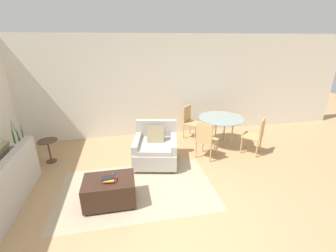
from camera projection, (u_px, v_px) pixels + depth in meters
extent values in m
plane|color=tan|center=(171.00, 210.00, 3.66)|extent=(20.00, 20.00, 0.00)
cube|color=white|center=(147.00, 87.00, 6.13)|extent=(12.00, 0.06, 2.75)
cube|color=tan|center=(138.00, 189.00, 4.17)|extent=(2.81, 1.71, 0.00)
cube|color=brown|center=(140.00, 208.00, 3.70)|extent=(2.75, 0.06, 0.00)
cube|color=brown|center=(138.00, 195.00, 4.01)|extent=(2.75, 0.06, 0.00)
cube|color=brown|center=(137.00, 184.00, 4.32)|extent=(2.75, 0.06, 0.00)
cube|color=brown|center=(136.00, 174.00, 4.63)|extent=(2.75, 0.06, 0.00)
cube|color=#B2ADA3|center=(9.00, 172.00, 3.53)|extent=(0.14, 1.94, 0.40)
cube|color=#B2ADA3|center=(10.00, 151.00, 4.32)|extent=(0.81, 0.12, 0.26)
cube|color=#8E7F5B|center=(1.00, 156.00, 3.85)|extent=(0.19, 0.40, 0.41)
cube|color=#B2ADA3|center=(156.00, 154.00, 4.97)|extent=(1.09, 1.10, 0.34)
cube|color=#B2ADA3|center=(155.00, 146.00, 4.85)|extent=(0.83, 0.93, 0.10)
cube|color=#B2ADA3|center=(156.00, 130.00, 5.19)|extent=(0.92, 0.30, 0.48)
cube|color=#B2ADA3|center=(137.00, 143.00, 4.87)|extent=(0.29, 0.86, 0.20)
cube|color=#B2ADA3|center=(174.00, 143.00, 4.86)|extent=(0.29, 0.86, 0.20)
cylinder|color=brown|center=(137.00, 171.00, 4.68)|extent=(0.05, 0.05, 0.06)
cylinder|color=brown|center=(173.00, 171.00, 4.68)|extent=(0.05, 0.05, 0.06)
cylinder|color=brown|center=(141.00, 154.00, 5.40)|extent=(0.05, 0.05, 0.06)
cylinder|color=brown|center=(172.00, 154.00, 5.39)|extent=(0.05, 0.05, 0.06)
cube|color=#8E7F5B|center=(155.00, 134.00, 4.92)|extent=(0.40, 0.28, 0.38)
cube|color=#382319|center=(110.00, 190.00, 3.74)|extent=(0.84, 0.57, 0.42)
cylinder|color=black|center=(86.00, 214.00, 3.55)|extent=(0.04, 0.04, 0.04)
cylinder|color=black|center=(133.00, 208.00, 3.68)|extent=(0.04, 0.04, 0.04)
cylinder|color=black|center=(90.00, 195.00, 3.97)|extent=(0.04, 0.04, 0.04)
cylinder|color=black|center=(132.00, 190.00, 4.11)|extent=(0.04, 0.04, 0.04)
cube|color=#B72D28|center=(110.00, 180.00, 3.63)|extent=(0.23, 0.15, 0.03)
cube|color=gold|center=(109.00, 179.00, 3.61)|extent=(0.19, 0.17, 0.02)
cube|color=black|center=(108.00, 178.00, 3.62)|extent=(0.22, 0.15, 0.02)
cube|color=#333338|center=(113.00, 175.00, 3.79)|extent=(0.10, 0.17, 0.01)
cylinder|color=brown|center=(24.00, 157.00, 5.02)|extent=(0.44, 0.44, 0.28)
cylinder|color=black|center=(22.00, 152.00, 4.98)|extent=(0.40, 0.40, 0.02)
cone|color=#286033|center=(24.00, 138.00, 4.87)|extent=(0.05, 0.13, 0.66)
cone|color=#286033|center=(23.00, 137.00, 4.96)|extent=(0.11, 0.08, 0.63)
cone|color=#286033|center=(19.00, 138.00, 4.93)|extent=(0.07, 0.06, 0.57)
cone|color=#286033|center=(13.00, 135.00, 4.82)|extent=(0.05, 0.12, 0.81)
cone|color=#286033|center=(14.00, 140.00, 4.77)|extent=(0.08, 0.06, 0.63)
cone|color=#286033|center=(18.00, 136.00, 4.75)|extent=(0.15, 0.09, 0.83)
cylinder|color=#4C3828|center=(47.00, 141.00, 4.93)|extent=(0.41, 0.41, 0.02)
cylinder|color=#4C3828|center=(50.00, 151.00, 5.02)|extent=(0.04, 0.04, 0.49)
cylinder|color=#4C3828|center=(52.00, 161.00, 5.11)|extent=(0.22, 0.22, 0.02)
cylinder|color=#8C9E99|center=(221.00, 118.00, 5.68)|extent=(1.15, 1.15, 0.01)
cylinder|color=#99999E|center=(215.00, 136.00, 5.57)|extent=(0.04, 0.04, 0.74)
cylinder|color=#99999E|center=(232.00, 134.00, 5.65)|extent=(0.04, 0.04, 0.74)
cylinder|color=#99999E|center=(209.00, 129.00, 5.97)|extent=(0.04, 0.04, 0.74)
cylinder|color=#99999E|center=(224.00, 128.00, 6.06)|extent=(0.04, 0.04, 0.74)
cube|color=tan|center=(207.00, 140.00, 5.16)|extent=(0.59, 0.59, 0.03)
cube|color=tan|center=(204.00, 133.00, 4.93)|extent=(0.29, 0.29, 0.45)
cylinder|color=tan|center=(217.00, 148.00, 5.29)|extent=(0.03, 0.03, 0.42)
cylinder|color=tan|center=(203.00, 144.00, 5.48)|extent=(0.03, 0.03, 0.42)
cylinder|color=tan|center=(211.00, 154.00, 5.01)|extent=(0.03, 0.03, 0.42)
cylinder|color=tan|center=(196.00, 150.00, 5.20)|extent=(0.03, 0.03, 0.42)
cube|color=tan|center=(252.00, 136.00, 5.37)|extent=(0.59, 0.59, 0.03)
cube|color=tan|center=(262.00, 128.00, 5.19)|extent=(0.29, 0.29, 0.45)
cylinder|color=tan|center=(246.00, 140.00, 5.68)|extent=(0.03, 0.03, 0.42)
cylinder|color=tan|center=(241.00, 146.00, 5.41)|extent=(0.03, 0.03, 0.42)
cylinder|color=tan|center=(260.00, 144.00, 5.50)|extent=(0.03, 0.03, 0.42)
cylinder|color=tan|center=(257.00, 149.00, 5.22)|extent=(0.03, 0.03, 0.42)
cube|color=tan|center=(193.00, 123.00, 6.20)|extent=(0.59, 0.59, 0.03)
cube|color=tan|center=(187.00, 114.00, 6.22)|extent=(0.29, 0.29, 0.45)
cylinder|color=tan|center=(195.00, 134.00, 6.05)|extent=(0.03, 0.03, 0.42)
cylinder|color=tan|center=(201.00, 130.00, 6.33)|extent=(0.03, 0.03, 0.42)
cylinder|color=tan|center=(184.00, 131.00, 6.24)|extent=(0.03, 0.03, 0.42)
cylinder|color=tan|center=(190.00, 127.00, 6.52)|extent=(0.03, 0.03, 0.42)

